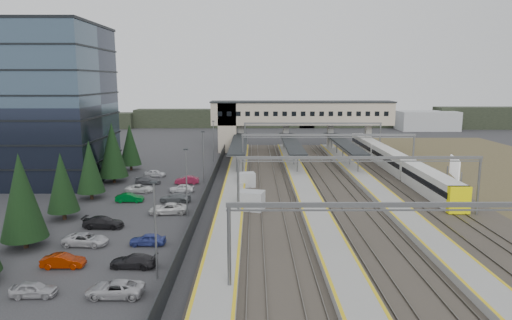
{
  "coord_description": "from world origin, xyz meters",
  "views": [
    {
      "loc": [
        -0.21,
        -59.61,
        15.85
      ],
      "look_at": [
        0.14,
        7.59,
        4.0
      ],
      "focal_mm": 32.0,
      "sensor_mm": 36.0,
      "label": 1
    }
  ],
  "objects_px": {
    "office_building": "(24,104)",
    "train": "(392,161)",
    "relay_cabin_near": "(251,201)",
    "billboard": "(455,168)",
    "footbridge": "(289,116)",
    "relay_cabin_far": "(246,180)"
  },
  "relations": [
    {
      "from": "billboard",
      "to": "office_building",
      "type": "bearing_deg",
      "value": 174.04
    },
    {
      "from": "relay_cabin_far",
      "to": "train",
      "type": "relative_size",
      "value": 0.05
    },
    {
      "from": "relay_cabin_near",
      "to": "relay_cabin_far",
      "type": "bearing_deg",
      "value": 93.6
    },
    {
      "from": "billboard",
      "to": "train",
      "type": "bearing_deg",
      "value": 110.44
    },
    {
      "from": "relay_cabin_far",
      "to": "train",
      "type": "xyz_separation_m",
      "value": [
        25.29,
        12.21,
        0.72
      ]
    },
    {
      "from": "relay_cabin_near",
      "to": "footbridge",
      "type": "relative_size",
      "value": 0.09
    },
    {
      "from": "train",
      "to": "billboard",
      "type": "height_order",
      "value": "billboard"
    },
    {
      "from": "office_building",
      "to": "footbridge",
      "type": "distance_m",
      "value": 53.18
    },
    {
      "from": "relay_cabin_near",
      "to": "footbridge",
      "type": "height_order",
      "value": "footbridge"
    },
    {
      "from": "office_building",
      "to": "footbridge",
      "type": "height_order",
      "value": "office_building"
    },
    {
      "from": "footbridge",
      "to": "billboard",
      "type": "bearing_deg",
      "value": -59.9
    },
    {
      "from": "office_building",
      "to": "train",
      "type": "bearing_deg",
      "value": 6.36
    },
    {
      "from": "footbridge",
      "to": "billboard",
      "type": "distance_m",
      "value": 42.78
    },
    {
      "from": "relay_cabin_near",
      "to": "billboard",
      "type": "height_order",
      "value": "billboard"
    },
    {
      "from": "relay_cabin_far",
      "to": "footbridge",
      "type": "xyz_separation_m",
      "value": [
        8.99,
        35.53,
        6.8
      ]
    },
    {
      "from": "relay_cabin_near",
      "to": "billboard",
      "type": "distance_m",
      "value": 31.6
    },
    {
      "from": "office_building",
      "to": "relay_cabin_near",
      "type": "distance_m",
      "value": 41.21
    },
    {
      "from": "relay_cabin_far",
      "to": "billboard",
      "type": "relative_size",
      "value": 0.5
    },
    {
      "from": "office_building",
      "to": "relay_cabin_near",
      "type": "height_order",
      "value": "office_building"
    },
    {
      "from": "office_building",
      "to": "relay_cabin_near",
      "type": "relative_size",
      "value": 6.94
    },
    {
      "from": "train",
      "to": "billboard",
      "type": "relative_size",
      "value": 9.64
    },
    {
      "from": "relay_cabin_near",
      "to": "billboard",
      "type": "bearing_deg",
      "value": 20.56
    }
  ]
}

